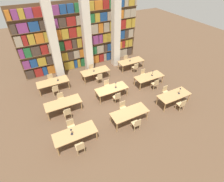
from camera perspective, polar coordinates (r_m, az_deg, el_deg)
The scene contains 39 objects.
ground_plane at distance 12.54m, azimuth -0.55°, elevation -1.73°, with size 40.00×40.00×0.00m, color brown.
bookshelf_bank at distance 15.31m, azimuth -9.58°, elevation 16.97°, with size 10.22×0.35×5.50m.
pillar_left at distance 13.69m, azimuth -18.47°, elevation 14.58°, with size 0.59×0.59×6.00m.
pillar_center at distance 14.24m, azimuth -8.19°, elevation 16.98°, with size 0.59×0.59×6.00m.
pillar_right at distance 15.21m, azimuth 1.25°, elevation 18.69°, with size 0.59×0.59×6.00m.
reading_table_0 at distance 9.54m, azimuth -11.97°, elevation -13.52°, with size 2.25×0.93×0.74m.
chair_0 at distance 9.23m, azimuth -10.38°, elevation -17.55°, with size 0.42×0.40×0.89m.
chair_1 at distance 10.16m, azimuth -13.17°, elevation -11.15°, with size 0.42×0.40×0.89m.
desk_lamp_0 at distance 9.25m, azimuth -13.18°, elevation -12.51°, with size 0.14×0.14×0.42m.
reading_table_1 at distance 10.40m, azimuth 5.75°, elevation -7.18°, with size 2.25×0.93×0.74m.
chair_2 at distance 10.13m, azimuth 7.98°, elevation -10.52°, with size 0.42×0.40×0.89m.
chair_3 at distance 10.98m, azimuth 3.65°, elevation -5.39°, with size 0.42×0.40×0.89m.
reading_table_2 at distance 12.27m, azimuth 19.59°, elevation -1.41°, with size 2.25×0.93×0.74m.
chair_4 at distance 12.01m, azimuth 21.73°, elevation -4.10°, with size 0.42×0.40×0.89m.
chair_5 at distance 12.75m, azimuth 17.11°, elevation -0.19°, with size 0.42×0.40×0.89m.
desk_lamp_1 at distance 12.25m, azimuth 21.34°, elevation 0.38°, with size 0.14×0.14×0.47m.
reading_table_3 at distance 11.39m, azimuth -15.69°, elevation -3.92°, with size 2.25×0.93×0.74m.
chair_6 at distance 10.96m, azimuth -14.36°, elevation -6.92°, with size 0.42×0.40×0.89m.
chair_7 at distance 12.08m, azimuth -16.28°, elevation -2.39°, with size 0.42×0.40×0.89m.
reading_table_4 at distance 12.11m, azimuth -0.13°, elevation 0.62°, with size 2.25×0.93×0.74m.
chair_8 at distance 11.71m, azimuth 1.60°, elevation -2.03°, with size 0.42×0.40×0.89m.
chair_9 at distance 12.76m, azimuth -1.61°, elevation 1.80°, with size 0.42×0.40×0.89m.
desk_lamp_2 at distance 11.97m, azimuth 1.24°, elevation 2.34°, with size 0.14×0.14×0.46m.
reading_table_5 at distance 13.66m, azimuth 12.02°, elevation 4.49°, with size 2.25×0.93×0.74m.
chair_10 at distance 13.32m, azimuth 13.94°, elevation 2.27°, with size 0.42×0.40×0.89m.
chair_11 at distance 14.25m, azimuth 10.23°, elevation 5.42°, with size 0.42×0.40×0.89m.
desk_lamp_3 at distance 13.58m, azimuth 13.14°, elevation 6.03°, with size 0.14×0.14×0.47m.
reading_table_6 at distance 13.49m, azimuth -18.77°, elevation 2.71°, with size 2.25×0.93×0.74m.
chair_12 at distance 12.98m, azimuth -17.99°, elevation 0.36°, with size 0.42×0.40×0.89m.
chair_13 at distance 14.22m, azimuth -19.31°, elevation 3.63°, with size 0.42×0.40×0.89m.
desk_lamp_4 at distance 13.28m, azimuth -17.52°, elevation 4.44°, with size 0.14×0.14×0.48m.
reading_table_7 at distance 14.10m, azimuth -5.50°, elevation 6.35°, with size 2.25×0.93×0.74m.
chair_14 at distance 13.61m, azimuth -4.16°, elevation 4.27°, with size 0.42×0.40×0.89m.
chair_15 at distance 14.80m, azimuth -6.53°, elevation 7.11°, with size 0.42×0.40×0.89m.
desk_lamp_5 at distance 13.88m, azimuth -6.00°, elevation 7.42°, with size 0.14×0.14×0.40m.
reading_table_8 at distance 15.56m, azimuth 6.24°, elevation 9.53°, with size 2.25×0.93×0.74m.
chair_16 at distance 15.09m, azimuth 7.60°, elevation 7.68°, with size 0.42×0.40×0.89m.
chair_17 at distance 16.18m, azimuth 4.66°, elevation 10.09°, with size 0.42×0.40×0.89m.
desk_lamp_6 at distance 15.38m, azimuth 5.95°, elevation 10.63°, with size 0.14×0.14×0.40m.
Camera 1 is at (-4.32, -8.65, 8.00)m, focal length 28.00 mm.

